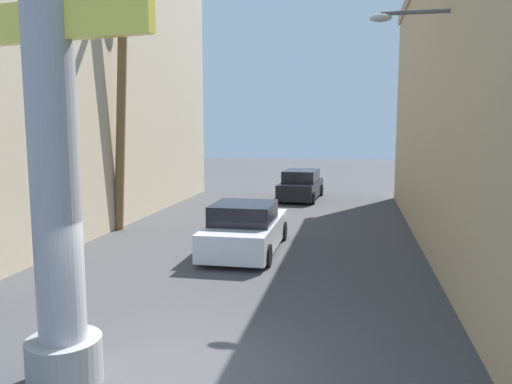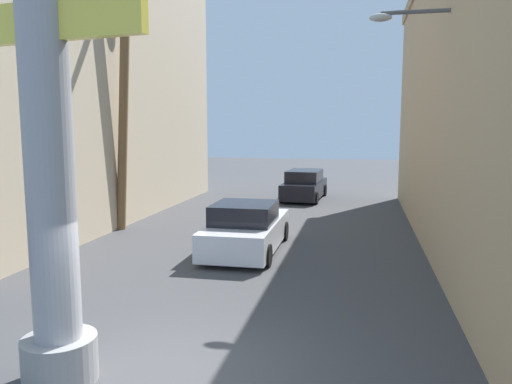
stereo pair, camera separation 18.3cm
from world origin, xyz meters
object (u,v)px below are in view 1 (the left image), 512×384
object	(u,v)px
car_far	(301,185)
neon_sign_pole	(48,37)
palm_tree_mid_left	(121,67)
street_lamp	(459,115)
car_lead	(246,229)
palm_tree_near_right	(501,82)

from	to	relation	value
car_far	neon_sign_pole	bearing A→B (deg)	-94.34
neon_sign_pole	palm_tree_mid_left	bearing A→B (deg)	111.16
car_far	palm_tree_mid_left	distance (m)	11.95
neon_sign_pole	car_far	distance (m)	20.38
street_lamp	car_lead	world-z (taller)	street_lamp
street_lamp	palm_tree_mid_left	distance (m)	11.79
car_lead	palm_tree_near_right	xyz separation A→B (m)	(6.29, -3.21, 4.12)
car_far	palm_tree_near_right	distance (m)	16.31
palm_tree_near_right	palm_tree_mid_left	bearing A→B (deg)	153.96
palm_tree_mid_left	palm_tree_near_right	xyz separation A→B (m)	(11.43, -5.58, -1.18)
street_lamp	car_far	world-z (taller)	street_lamp
street_lamp	palm_tree_mid_left	world-z (taller)	palm_tree_mid_left
neon_sign_pole	palm_tree_near_right	world-z (taller)	neon_sign_pole
car_lead	car_far	world-z (taller)	same
street_lamp	car_far	xyz separation A→B (m)	(-5.23, 13.24, -3.42)
palm_tree_mid_left	neon_sign_pole	bearing A→B (deg)	-68.84
palm_tree_mid_left	car_lead	bearing A→B (deg)	-24.74
palm_tree_near_right	neon_sign_pole	bearing A→B (deg)	-144.68
palm_tree_near_right	street_lamp	bearing A→B (deg)	110.16
street_lamp	car_far	size ratio (longest dim) A/B	1.45
street_lamp	car_lead	distance (m)	6.94
street_lamp	palm_tree_mid_left	bearing A→B (deg)	159.24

